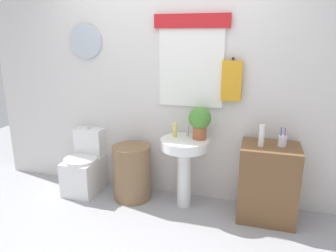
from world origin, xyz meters
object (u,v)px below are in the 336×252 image
Objects in this scene: lotion_bottle at (262,136)px; toothbrush_cup at (282,141)px; wooden_cabinet at (268,182)px; pedestal_sink at (184,156)px; soap_bottle at (175,130)px; potted_plant at (200,121)px; laundry_hamper at (132,172)px; toilet at (86,167)px.

toothbrush_cup is at bearing 17.18° from lotion_bottle.
wooden_cabinet is at bearing -168.43° from toothbrush_cup.
pedestal_sink is at bearing 180.00° from wooden_cabinet.
potted_plant is at bearing 2.20° from soap_bottle.
soap_bottle is at bearing 174.12° from lotion_bottle.
wooden_cabinet is (0.85, 0.00, -0.18)m from pedestal_sink.
laundry_hamper is 0.71m from soap_bottle.
lotion_bottle is at bearing -157.52° from wooden_cabinet.
soap_bottle reaches higher than pedestal_sink.
pedestal_sink is 0.98× the size of wooden_cabinet.
toilet is 3.53× the size of lotion_bottle.
lotion_bottle is (0.61, -0.10, -0.07)m from potted_plant.
lotion_bottle reaches higher than toilet.
soap_bottle is 0.44× the size of potted_plant.
laundry_hamper is 3.34× the size of toothbrush_cup.
soap_bottle is 0.71× the size of lotion_bottle.
toothbrush_cup is at bearing -2.85° from potted_plant.
toilet is 1.20× the size of laundry_hamper.
laundry_hamper is at bearing 180.00° from wooden_cabinet.
soap_bottle is 0.29m from potted_plant.
laundry_hamper is 1.63m from toothbrush_cup.
potted_plant is 0.63m from lotion_bottle.
toothbrush_cup is at bearing 11.57° from wooden_cabinet.
laundry_hamper is 1.47m from lotion_bottle.
toilet is at bearing -178.81° from potted_plant.
laundry_hamper is 2.94× the size of lotion_bottle.
pedestal_sink is 0.98m from toothbrush_cup.
wooden_cabinet is (1.45, 0.00, 0.07)m from laundry_hamper.
toilet is 0.97× the size of wooden_cabinet.
soap_bottle is at bearing 0.95° from toilet.
lotion_bottle is 0.21m from toothbrush_cup.
pedestal_sink is 3.58× the size of lotion_bottle.
laundry_hamper is 4.15× the size of soap_bottle.
toilet is 0.61m from laundry_hamper.
toothbrush_cup reaches higher than pedestal_sink.
toothbrush_cup is at bearing 0.73° from laundry_hamper.
lotion_bottle is at bearing -2.10° from toilet.
wooden_cabinet is 1.07m from soap_bottle.
toilet is 2.22m from toothbrush_cup.
wooden_cabinet reaches higher than toilet.
pedestal_sink is at bearing -22.62° from soap_bottle.
potted_plant reaches higher than soap_bottle.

